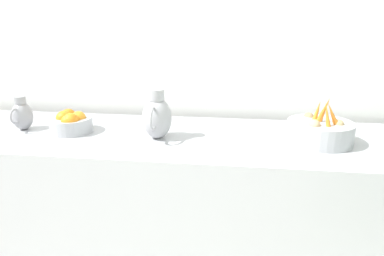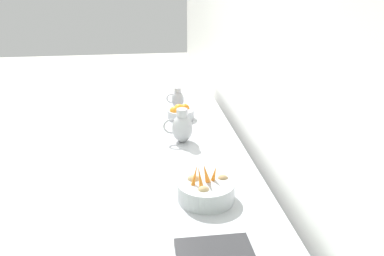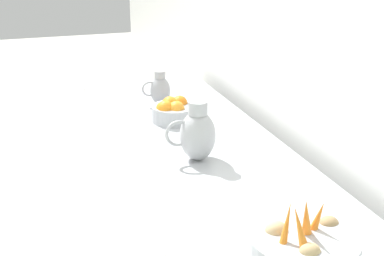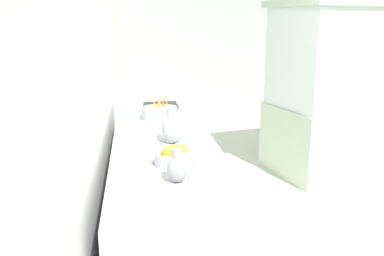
{
  "view_description": "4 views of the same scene",
  "coord_description": "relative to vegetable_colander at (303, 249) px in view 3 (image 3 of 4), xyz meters",
  "views": [
    {
      "loc": [
        0.19,
        0.37,
        1.47
      ],
      "look_at": [
        -1.4,
        0.16,
        0.97
      ],
      "focal_mm": 31.66,
      "sensor_mm": 36.0,
      "label": 1
    },
    {
      "loc": [
        -1.12,
        2.71,
        2.11
      ],
      "look_at": [
        -1.46,
        0.22,
        1.1
      ],
      "focal_mm": 38.23,
      "sensor_mm": 36.0,
      "label": 2
    },
    {
      "loc": [
        -0.76,
        1.9,
        1.81
      ],
      "look_at": [
        -1.37,
        0.06,
        1.08
      ],
      "focal_mm": 49.74,
      "sensor_mm": 36.0,
      "label": 3
    },
    {
      "loc": [
        -1.68,
        -2.89,
        1.73
      ],
      "look_at": [
        -1.28,
        -0.05,
        1.02
      ],
      "focal_mm": 39.26,
      "sensor_mm": 36.0,
      "label": 4
    }
  ],
  "objects": [
    {
      "name": "vegetable_colander",
      "position": [
        0.0,
        0.0,
        0.0
      ],
      "size": [
        0.32,
        0.32,
        0.23
      ],
      "color": "#ADAFB5",
      "rests_on": "prep_counter"
    },
    {
      "name": "metal_pitcher_tall",
      "position": [
        0.04,
        -0.81,
        0.06
      ],
      "size": [
        0.21,
        0.15,
        0.25
      ],
      "color": "#A3A3A8",
      "rests_on": "prep_counter"
    },
    {
      "name": "metal_pitcher_short",
      "position": [
        -0.0,
        -1.57,
        0.03
      ],
      "size": [
        0.16,
        0.11,
        0.19
      ],
      "color": "#939399",
      "rests_on": "prep_counter"
    },
    {
      "name": "orange_bowl",
      "position": [
        0.0,
        -1.29,
        -0.0
      ],
      "size": [
        0.22,
        0.22,
        0.12
      ],
      "color": "#ADAFB5",
      "rests_on": "prep_counter"
    }
  ]
}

